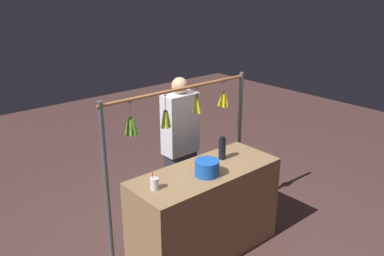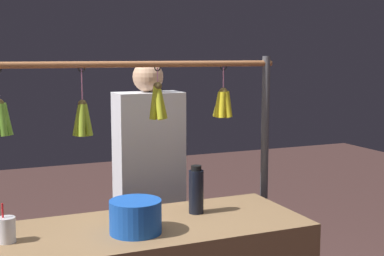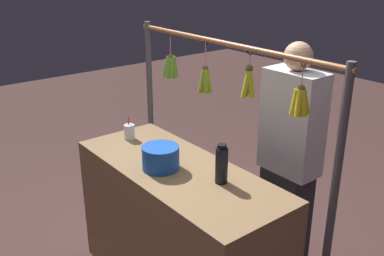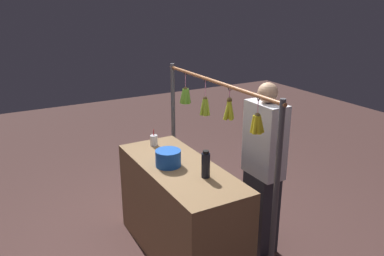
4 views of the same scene
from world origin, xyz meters
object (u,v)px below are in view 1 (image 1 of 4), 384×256
at_px(drink_cup, 154,184).
at_px(vendor_person, 180,150).
at_px(water_bottle, 222,148).
at_px(blue_bucket, 207,168).

distance_m(drink_cup, vendor_person, 1.13).
height_order(water_bottle, drink_cup, water_bottle).
bearing_deg(blue_bucket, vendor_person, -112.67).
xyz_separation_m(drink_cup, vendor_person, (-0.86, -0.71, -0.15)).
xyz_separation_m(water_bottle, vendor_person, (0.03, -0.64, -0.21)).
bearing_deg(water_bottle, drink_cup, 4.68).
height_order(water_bottle, blue_bucket, water_bottle).
bearing_deg(drink_cup, blue_bucket, 169.68).
bearing_deg(vendor_person, blue_bucket, 67.33).
bearing_deg(water_bottle, blue_bucket, 24.95).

